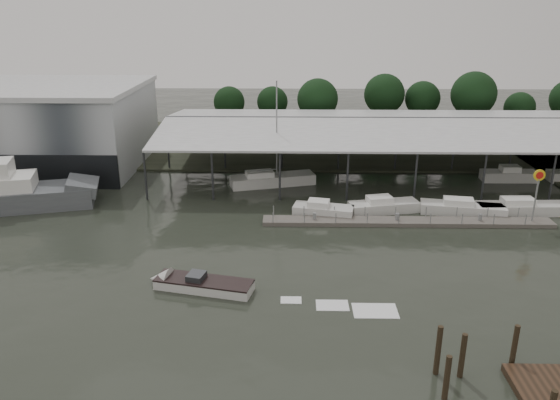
{
  "coord_description": "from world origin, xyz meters",
  "views": [
    {
      "loc": [
        3.64,
        -39.33,
        20.1
      ],
      "look_at": [
        2.66,
        9.59,
        2.5
      ],
      "focal_mm": 35.0,
      "sensor_mm": 36.0,
      "label": 1
    }
  ],
  "objects_px": {
    "white_sailboat": "(271,180)",
    "speedboat_underway": "(196,284)",
    "shell_fuel_sign": "(538,186)",
    "grey_trawler": "(7,194)"
  },
  "relations": [
    {
      "from": "white_sailboat",
      "to": "speedboat_underway",
      "type": "relative_size",
      "value": 0.66
    },
    {
      "from": "shell_fuel_sign",
      "to": "white_sailboat",
      "type": "bearing_deg",
      "value": 155.3
    },
    {
      "from": "white_sailboat",
      "to": "grey_trawler",
      "type": "bearing_deg",
      "value": -178.33
    },
    {
      "from": "grey_trawler",
      "to": "speedboat_underway",
      "type": "height_order",
      "value": "grey_trawler"
    },
    {
      "from": "shell_fuel_sign",
      "to": "grey_trawler",
      "type": "bearing_deg",
      "value": 176.35
    },
    {
      "from": "white_sailboat",
      "to": "shell_fuel_sign",
      "type": "bearing_deg",
      "value": -40.25
    },
    {
      "from": "white_sailboat",
      "to": "speedboat_underway",
      "type": "distance_m",
      "value": 25.42
    },
    {
      "from": "grey_trawler",
      "to": "white_sailboat",
      "type": "relative_size",
      "value": 1.5
    },
    {
      "from": "shell_fuel_sign",
      "to": "white_sailboat",
      "type": "xyz_separation_m",
      "value": [
        -25.6,
        11.78,
        -3.28
      ]
    },
    {
      "from": "grey_trawler",
      "to": "shell_fuel_sign",
      "type": "bearing_deg",
      "value": -18.78
    }
  ]
}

